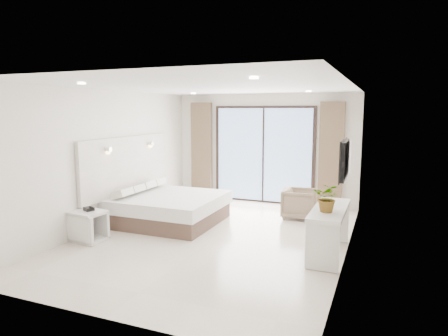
# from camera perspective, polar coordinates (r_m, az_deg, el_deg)

# --- Properties ---
(ground) EXTENTS (6.20, 6.20, 0.00)m
(ground) POSITION_cam_1_polar(r_m,az_deg,el_deg) (7.39, -1.33, -9.88)
(ground) COLOR beige
(ground) RESTS_ON ground
(room_shell) EXTENTS (4.62, 6.22, 2.72)m
(room_shell) POSITION_cam_1_polar(r_m,az_deg,el_deg) (7.88, -0.37, 3.02)
(room_shell) COLOR silver
(room_shell) RESTS_ON ground
(bed) EXTENTS (2.04, 1.94, 0.71)m
(bed) POSITION_cam_1_polar(r_m,az_deg,el_deg) (8.36, -7.95, -5.68)
(bed) COLOR brown
(bed) RESTS_ON ground
(nightstand) EXTENTS (0.65, 0.56, 0.53)m
(nightstand) POSITION_cam_1_polar(r_m,az_deg,el_deg) (7.54, -18.91, -7.82)
(nightstand) COLOR silver
(nightstand) RESTS_ON ground
(phone) EXTENTS (0.22, 0.20, 0.06)m
(phone) POSITION_cam_1_polar(r_m,az_deg,el_deg) (7.49, -18.75, -5.55)
(phone) COLOR black
(phone) RESTS_ON nightstand
(console_desk) EXTENTS (0.50, 1.59, 0.77)m
(console_desk) POSITION_cam_1_polar(r_m,az_deg,el_deg) (6.61, 14.83, -7.28)
(console_desk) COLOR silver
(console_desk) RESTS_ON ground
(plant) EXTENTS (0.47, 0.51, 0.35)m
(plant) POSITION_cam_1_polar(r_m,az_deg,el_deg) (6.24, 14.62, -4.57)
(plant) COLOR #33662D
(plant) RESTS_ON console_desk
(armchair) EXTENTS (0.67, 0.71, 0.70)m
(armchair) POSITION_cam_1_polar(r_m,az_deg,el_deg) (8.74, 10.73, -4.80)
(armchair) COLOR #826A55
(armchair) RESTS_ON ground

